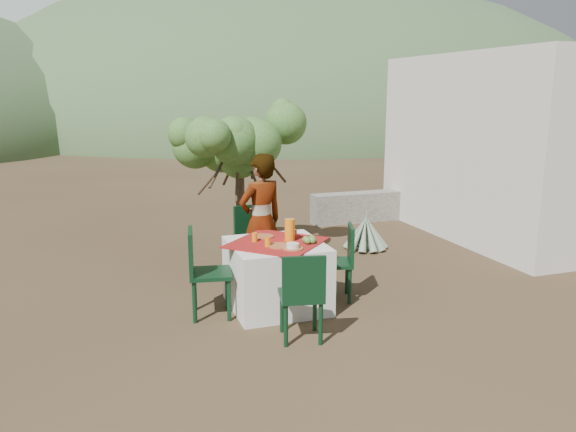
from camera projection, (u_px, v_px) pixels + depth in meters
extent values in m
plane|color=#352418|center=(234.00, 305.00, 6.46)|extent=(160.00, 160.00, 0.00)
cube|color=white|center=(277.00, 275.00, 6.33)|extent=(1.02, 1.02, 0.75)
cube|color=maroon|center=(276.00, 243.00, 6.25)|extent=(1.30, 1.30, 0.01)
cylinder|color=black|center=(252.00, 270.00, 6.94)|extent=(0.05, 0.05, 0.48)
cylinder|color=black|center=(277.00, 265.00, 7.13)|extent=(0.05, 0.05, 0.48)
cylinder|color=black|center=(239.00, 262.00, 7.25)|extent=(0.05, 0.05, 0.48)
cylinder|color=black|center=(264.00, 258.00, 7.43)|extent=(0.05, 0.05, 0.48)
cube|color=black|center=(258.00, 246.00, 7.13)|extent=(0.54, 0.54, 0.04)
cube|color=black|center=(250.00, 223.00, 7.25)|extent=(0.45, 0.14, 0.47)
cylinder|color=black|center=(315.00, 310.00, 5.72)|extent=(0.04, 0.04, 0.45)
cylinder|color=black|center=(282.00, 311.00, 5.68)|extent=(0.04, 0.04, 0.45)
cylinder|color=black|center=(321.00, 323.00, 5.40)|extent=(0.04, 0.04, 0.45)
cylinder|color=black|center=(286.00, 325.00, 5.36)|extent=(0.04, 0.04, 0.45)
cube|color=black|center=(301.00, 296.00, 5.49)|extent=(0.49, 0.49, 0.04)
cube|color=black|center=(304.00, 279.00, 5.26)|extent=(0.42, 0.12, 0.44)
cylinder|color=black|center=(229.00, 299.00, 5.96)|extent=(0.05, 0.05, 0.48)
cylinder|color=black|center=(227.00, 288.00, 6.31)|extent=(0.05, 0.05, 0.48)
cylinder|color=black|center=(194.00, 301.00, 5.91)|extent=(0.05, 0.05, 0.48)
cylinder|color=black|center=(195.00, 290.00, 6.26)|extent=(0.05, 0.05, 0.48)
cube|color=black|center=(211.00, 273.00, 6.06)|extent=(0.52, 0.52, 0.04)
cube|color=black|center=(191.00, 252.00, 5.97)|extent=(0.12, 0.45, 0.47)
cylinder|color=black|center=(319.00, 276.00, 6.78)|extent=(0.04, 0.04, 0.44)
cylinder|color=black|center=(321.00, 285.00, 6.45)|extent=(0.04, 0.04, 0.44)
cylinder|color=black|center=(347.00, 276.00, 6.78)|extent=(0.04, 0.04, 0.44)
cylinder|color=black|center=(350.00, 285.00, 6.45)|extent=(0.04, 0.04, 0.44)
cube|color=black|center=(335.00, 263.00, 6.57)|extent=(0.52, 0.52, 0.04)
cube|color=black|center=(351.00, 244.00, 6.52)|extent=(0.17, 0.40, 0.43)
imported|color=#8C6651|center=(261.00, 221.00, 6.90)|extent=(0.71, 0.57, 1.68)
cylinder|color=#4B3925|center=(240.00, 209.00, 8.07)|extent=(0.13, 0.13, 1.50)
sphere|color=#316324|center=(240.00, 157.00, 7.91)|extent=(0.64, 0.64, 0.64)
sphere|color=#316324|center=(279.00, 144.00, 8.06)|extent=(0.60, 0.60, 0.60)
sphere|color=#316324|center=(200.00, 150.00, 7.82)|extent=(0.56, 0.56, 0.56)
sphere|color=#316324|center=(237.00, 138.00, 8.44)|extent=(0.58, 0.58, 0.58)
sphere|color=#316324|center=(253.00, 157.00, 7.42)|extent=(0.51, 0.51, 0.51)
sphere|color=gray|center=(365.00, 246.00, 8.74)|extent=(0.23, 0.23, 0.23)
cone|color=gray|center=(366.00, 228.00, 8.67)|extent=(0.12, 0.12, 0.66)
cone|color=gray|center=(375.00, 233.00, 8.69)|extent=(0.40, 0.22, 0.56)
cone|color=gray|center=(373.00, 231.00, 8.77)|extent=(0.40, 0.21, 0.56)
cone|color=gray|center=(367.00, 230.00, 8.83)|extent=(0.30, 0.35, 0.57)
cone|color=gray|center=(362.00, 230.00, 8.83)|extent=(0.13, 0.40, 0.55)
cone|color=gray|center=(357.00, 231.00, 8.78)|extent=(0.29, 0.36, 0.57)
cone|color=gray|center=(356.00, 233.00, 8.69)|extent=(0.40, 0.22, 0.56)
cone|color=gray|center=(359.00, 234.00, 8.61)|extent=(0.40, 0.21, 0.56)
cone|color=gray|center=(364.00, 235.00, 8.55)|extent=(0.30, 0.35, 0.57)
cone|color=gray|center=(370.00, 235.00, 8.55)|extent=(0.13, 0.40, 0.55)
cone|color=gray|center=(374.00, 234.00, 8.61)|extent=(0.29, 0.36, 0.57)
cube|color=silver|center=(528.00, 146.00, 9.56)|extent=(3.20, 4.20, 3.00)
cube|color=gray|center=(377.00, 206.00, 10.68)|extent=(2.60, 0.35, 0.55)
ellipsoid|color=#415A32|center=(277.00, 123.00, 43.50)|extent=(48.00, 48.00, 20.00)
ellipsoid|color=slate|center=(66.00, 117.00, 53.26)|extent=(60.00, 60.00, 24.00)
ellipsoid|color=slate|center=(395.00, 115.00, 57.78)|extent=(36.00, 36.00, 14.00)
cylinder|color=brown|center=(264.00, 236.00, 6.46)|extent=(0.24, 0.24, 0.01)
cylinder|color=brown|center=(280.00, 246.00, 6.07)|extent=(0.25, 0.25, 0.01)
cylinder|color=orange|center=(255.00, 237.00, 6.26)|extent=(0.06, 0.06, 0.10)
cylinder|color=orange|center=(268.00, 242.00, 6.06)|extent=(0.06, 0.06, 0.10)
cylinder|color=orange|center=(290.00, 230.00, 6.27)|extent=(0.11, 0.11, 0.25)
cylinder|color=brown|center=(293.00, 248.00, 5.98)|extent=(0.23, 0.23, 0.01)
cylinder|color=white|center=(293.00, 245.00, 5.97)|extent=(0.14, 0.14, 0.05)
cylinder|color=#CA5D23|center=(295.00, 233.00, 6.47)|extent=(0.05, 0.05, 0.08)
cylinder|color=#CA5D23|center=(290.00, 231.00, 6.54)|extent=(0.07, 0.07, 0.11)
cube|color=white|center=(288.00, 235.00, 6.36)|extent=(0.07, 0.05, 0.09)
sphere|color=#518C32|center=(306.00, 239.00, 6.20)|extent=(0.08, 0.08, 0.08)
sphere|color=#518C32|center=(312.00, 239.00, 6.24)|extent=(0.08, 0.08, 0.08)
sphere|color=#518C32|center=(312.00, 240.00, 6.17)|extent=(0.08, 0.08, 0.08)
sphere|color=#518C32|center=(308.00, 241.00, 6.15)|extent=(0.08, 0.08, 0.08)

